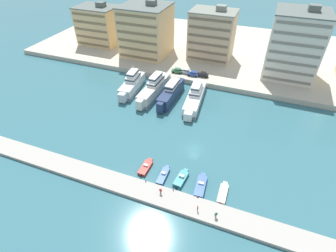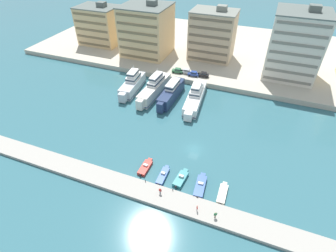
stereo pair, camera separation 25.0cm
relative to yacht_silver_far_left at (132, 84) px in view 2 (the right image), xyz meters
name	(u,v)px [view 2 (the right image)]	position (x,y,z in m)	size (l,w,h in m)	color
ground_plane	(194,149)	(29.40, -21.81, -2.44)	(400.00, 400.00, 0.00)	#336670
quay_promenade	(237,52)	(29.40, 46.09, -1.54)	(180.00, 70.00, 1.81)	#BCB29E
pier_dock	(171,200)	(29.40, -39.35, -2.04)	(120.00, 5.16, 0.80)	#A8A399
yacht_silver_far_left	(132,84)	(0.00, 0.00, 0.00)	(5.67, 18.38, 8.50)	silver
yacht_ivory_left	(154,88)	(8.48, 0.00, 0.08)	(4.76, 22.02, 8.59)	silver
yacht_navy_mid_left	(171,93)	(14.86, -0.61, -0.09)	(3.95, 19.35, 7.51)	navy
yacht_white_center_left	(195,96)	(23.00, 0.51, -0.28)	(6.31, 22.84, 7.85)	white
motorboat_red_far_left	(145,167)	(20.29, -32.66, -2.01)	(2.00, 5.96, 1.25)	red
motorboat_blue_left	(163,176)	(25.29, -33.59, -2.01)	(1.79, 6.31, 1.29)	#33569E
motorboat_teal_mid_left	(181,178)	(29.56, -32.91, -1.96)	(2.52, 6.08, 1.42)	teal
motorboat_blue_center_left	(200,186)	(34.38, -33.44, -1.91)	(2.60, 7.33, 1.39)	#33569E
motorboat_cream_center	(222,193)	(39.49, -33.57, -2.05)	(1.89, 6.34, 0.84)	beige
car_green_far_left	(178,70)	(11.63, 14.98, 0.35)	(4.23, 2.19, 1.80)	#2D6642
car_silver_left	(186,71)	(14.85, 15.62, 0.35)	(4.14, 2.01, 1.80)	#B7BCC1
car_blue_mid_left	(194,74)	(18.07, 14.69, 0.35)	(4.21, 2.16, 1.80)	#28428E
car_black_center_left	(203,74)	(21.70, 15.33, 0.35)	(4.25, 2.25, 1.80)	black
apartment_block_far_left	(100,25)	(-32.14, 31.06, 7.65)	(18.03, 13.37, 18.42)	#E0BC84
apartment_block_left	(147,30)	(-6.92, 28.17, 9.34)	(18.85, 18.15, 21.85)	#E0BC84
apartment_block_mid_left	(212,35)	(19.79, 33.33, 8.94)	(17.60, 12.64, 21.01)	#C6AD89
apartment_block_center_left	(295,45)	(50.47, 28.54, 10.87)	(17.65, 17.04, 24.90)	silver
pedestrian_near_edge	(160,190)	(26.77, -38.79, -0.65)	(0.65, 0.23, 1.68)	#282D3D
pedestrian_mid_deck	(197,208)	(35.47, -40.06, -0.69)	(0.34, 0.60, 1.62)	#4C515B
pedestrian_far_side	(215,215)	(39.32, -40.27, -0.61)	(0.57, 0.46, 1.74)	#7A6B56
bollard_west	(145,181)	(22.35, -37.02, -1.32)	(0.20, 0.20, 0.61)	#2D2D33
bollard_west_mid	(173,189)	(29.06, -37.02, -1.32)	(0.20, 0.20, 0.61)	#2D2D33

